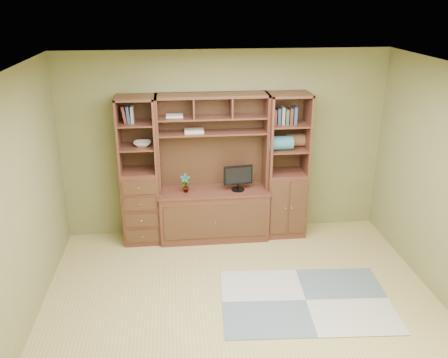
{
  "coord_description": "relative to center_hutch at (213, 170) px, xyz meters",
  "views": [
    {
      "loc": [
        -0.68,
        -4.3,
        3.26
      ],
      "look_at": [
        -0.09,
        1.2,
        1.1
      ],
      "focal_mm": 38.0,
      "sensor_mm": 36.0,
      "label": 1
    }
  ],
  "objects": [
    {
      "name": "blanket_red",
      "position": [
        1.18,
        0.12,
        0.35
      ],
      "size": [
        0.32,
        0.18,
        0.18
      ],
      "primitive_type": "cube",
      "color": "brown",
      "rests_on": "right_tower"
    },
    {
      "name": "blanket_teal",
      "position": [
        0.91,
        -0.01,
        0.36
      ],
      "size": [
        0.33,
        0.19,
        0.19
      ],
      "primitive_type": "cube",
      "color": "#316E81",
      "rests_on": "right_tower"
    },
    {
      "name": "bowl",
      "position": [
        -0.94,
        0.04,
        0.39
      ],
      "size": [
        0.23,
        0.23,
        0.06
      ],
      "primitive_type": "imported",
      "color": "white",
      "rests_on": "left_tower"
    },
    {
      "name": "center_hutch",
      "position": [
        0.0,
        0.0,
        0.0
      ],
      "size": [
        1.54,
        0.53,
        2.05
      ],
      "primitive_type": "cube",
      "color": "#52291C",
      "rests_on": "ground"
    },
    {
      "name": "magazines",
      "position": [
        -0.25,
        0.09,
        0.54
      ],
      "size": [
        0.25,
        0.19,
        0.04
      ],
      "primitive_type": "cube",
      "color": "beige",
      "rests_on": "center_hutch"
    },
    {
      "name": "left_tower",
      "position": [
        -1.0,
        0.04,
        0.0
      ],
      "size": [
        0.5,
        0.45,
        2.05
      ],
      "primitive_type": "cube",
      "color": "#52291C",
      "rests_on": "ground"
    },
    {
      "name": "right_tower",
      "position": [
        1.02,
        0.04,
        0.0
      ],
      "size": [
        0.55,
        0.45,
        2.05
      ],
      "primitive_type": "cube",
      "color": "#52291C",
      "rests_on": "ground"
    },
    {
      "name": "room",
      "position": [
        0.18,
        -1.73,
        0.28
      ],
      "size": [
        4.6,
        4.1,
        2.64
      ],
      "color": "tan",
      "rests_on": "ground"
    },
    {
      "name": "orchid",
      "position": [
        -0.39,
        -0.03,
        -0.16
      ],
      "size": [
        0.14,
        0.09,
        0.26
      ],
      "primitive_type": "imported",
      "color": "#A05036",
      "rests_on": "center_hutch"
    },
    {
      "name": "rug",
      "position": [
        0.91,
        -1.64,
        -1.02
      ],
      "size": [
        1.99,
        1.39,
        0.01
      ],
      "primitive_type": "cube",
      "rotation": [
        0.0,
        0.0,
        -0.06
      ],
      "color": "gray",
      "rests_on": "ground"
    },
    {
      "name": "monitor",
      "position": [
        0.34,
        -0.03,
        -0.05
      ],
      "size": [
        0.42,
        0.23,
        0.49
      ],
      "primitive_type": "cube",
      "rotation": [
        0.0,
        0.0,
        0.12
      ],
      "color": "black",
      "rests_on": "center_hutch"
    }
  ]
}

